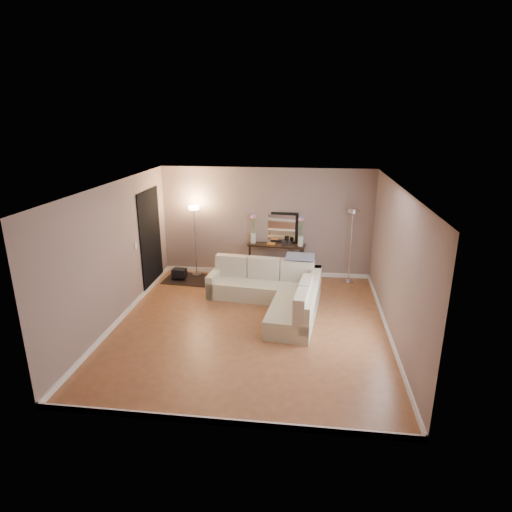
# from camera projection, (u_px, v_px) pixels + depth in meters

# --- Properties ---
(floor) EXTENTS (5.00, 5.50, 0.01)m
(floor) POSITION_uv_depth(u_px,v_px,m) (251.00, 325.00, 7.98)
(floor) COLOR #925835
(floor) RESTS_ON ground
(ceiling) EXTENTS (5.00, 5.50, 0.01)m
(ceiling) POSITION_uv_depth(u_px,v_px,m) (250.00, 186.00, 7.17)
(ceiling) COLOR white
(ceiling) RESTS_ON ground
(wall_back) EXTENTS (5.00, 0.02, 2.60)m
(wall_back) POSITION_uv_depth(u_px,v_px,m) (266.00, 223.00, 10.18)
(wall_back) COLOR gray
(wall_back) RESTS_ON ground
(wall_front) EXTENTS (5.00, 0.02, 2.60)m
(wall_front) POSITION_uv_depth(u_px,v_px,m) (218.00, 334.00, 4.97)
(wall_front) COLOR gray
(wall_front) RESTS_ON ground
(wall_left) EXTENTS (0.02, 5.50, 2.60)m
(wall_left) POSITION_uv_depth(u_px,v_px,m) (116.00, 254.00, 7.87)
(wall_left) COLOR gray
(wall_left) RESTS_ON ground
(wall_right) EXTENTS (0.02, 5.50, 2.60)m
(wall_right) POSITION_uv_depth(u_px,v_px,m) (396.00, 265.00, 7.28)
(wall_right) COLOR gray
(wall_right) RESTS_ON ground
(baseboard_back) EXTENTS (5.00, 0.03, 0.10)m
(baseboard_back) POSITION_uv_depth(u_px,v_px,m) (266.00, 272.00, 10.54)
(baseboard_back) COLOR white
(baseboard_back) RESTS_ON ground
(baseboard_front) EXTENTS (5.00, 0.03, 0.10)m
(baseboard_front) POSITION_uv_depth(u_px,v_px,m) (221.00, 422.00, 5.38)
(baseboard_front) COLOR white
(baseboard_front) RESTS_ON ground
(baseboard_left) EXTENTS (0.03, 5.50, 0.10)m
(baseboard_left) POSITION_uv_depth(u_px,v_px,m) (123.00, 315.00, 8.25)
(baseboard_left) COLOR white
(baseboard_left) RESTS_ON ground
(baseboard_right) EXTENTS (0.03, 5.50, 0.10)m
(baseboard_right) POSITION_uv_depth(u_px,v_px,m) (388.00, 331.00, 7.67)
(baseboard_right) COLOR white
(baseboard_right) RESTS_ON ground
(doorway) EXTENTS (0.02, 1.20, 2.20)m
(doorway) POSITION_uv_depth(u_px,v_px,m) (151.00, 239.00, 9.53)
(doorway) COLOR black
(doorway) RESTS_ON ground
(switch_plate) EXTENTS (0.02, 0.08, 0.12)m
(switch_plate) POSITION_uv_depth(u_px,v_px,m) (136.00, 246.00, 8.70)
(switch_plate) COLOR white
(switch_plate) RESTS_ON ground
(sectional_sofa) EXTENTS (2.43, 2.49, 0.83)m
(sectional_sofa) POSITION_uv_depth(u_px,v_px,m) (275.00, 292.00, 8.72)
(sectional_sofa) COLOR beige
(sectional_sofa) RESTS_ON floor
(throw_blanket) EXTENTS (0.61, 0.38, 0.08)m
(throw_blanket) POSITION_uv_depth(u_px,v_px,m) (300.00, 256.00, 8.99)
(throw_blanket) COLOR slate
(throw_blanket) RESTS_ON sectional_sofa
(console_table) EXTENTS (1.37, 0.50, 0.83)m
(console_table) POSITION_uv_depth(u_px,v_px,m) (273.00, 258.00, 10.25)
(console_table) COLOR black
(console_table) RESTS_ON floor
(leaning_mirror) EXTENTS (0.95, 0.14, 0.74)m
(leaning_mirror) POSITION_uv_depth(u_px,v_px,m) (278.00, 227.00, 10.16)
(leaning_mirror) COLOR black
(leaning_mirror) RESTS_ON console_table
(table_decor) EXTENTS (0.57, 0.15, 0.13)m
(table_decor) POSITION_uv_depth(u_px,v_px,m) (276.00, 244.00, 10.08)
(table_decor) COLOR #C86F23
(table_decor) RESTS_ON console_table
(flower_vase_left) EXTENTS (0.16, 0.14, 0.71)m
(flower_vase_left) POSITION_uv_depth(u_px,v_px,m) (253.00, 231.00, 10.15)
(flower_vase_left) COLOR silver
(flower_vase_left) RESTS_ON console_table
(flower_vase_right) EXTENTS (0.16, 0.14, 0.71)m
(flower_vase_right) POSITION_uv_depth(u_px,v_px,m) (301.00, 234.00, 9.91)
(flower_vase_right) COLOR silver
(flower_vase_right) RESTS_ON console_table
(floor_lamp_lit) EXTENTS (0.26, 0.26, 1.71)m
(floor_lamp_lit) POSITION_uv_depth(u_px,v_px,m) (195.00, 227.00, 10.13)
(floor_lamp_lit) COLOR silver
(floor_lamp_lit) RESTS_ON floor
(floor_lamp_unlit) EXTENTS (0.29, 0.29, 1.75)m
(floor_lamp_unlit) POSITION_uv_depth(u_px,v_px,m) (352.00, 231.00, 9.67)
(floor_lamp_unlit) COLOR silver
(floor_lamp_unlit) RESTS_ON floor
(charcoal_rug) EXTENTS (1.18, 0.92, 0.01)m
(charcoal_rug) POSITION_uv_depth(u_px,v_px,m) (189.00, 279.00, 10.22)
(charcoal_rug) COLOR black
(charcoal_rug) RESTS_ON floor
(black_bag) EXTENTS (0.33, 0.25, 0.20)m
(black_bag) POSITION_uv_depth(u_px,v_px,m) (179.00, 273.00, 10.12)
(black_bag) COLOR black
(black_bag) RESTS_ON charcoal_rug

